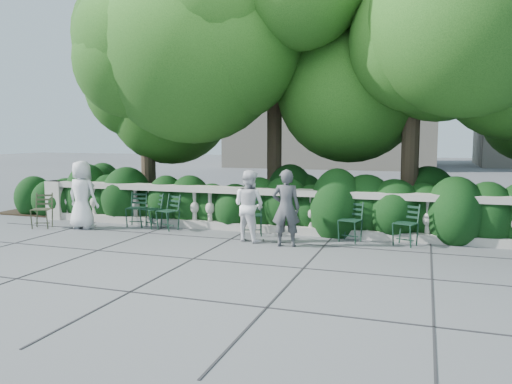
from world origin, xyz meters
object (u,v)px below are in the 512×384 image
(chair_f, at_px, (402,247))
(person_businessman, at_px, (82,195))
(chair_weathered, at_px, (40,229))
(chair_e, at_px, (347,243))
(chair_c, at_px, (164,231))
(person_casual_man, at_px, (249,206))
(chair_a, at_px, (134,227))
(person_woman_grey, at_px, (286,208))
(chair_d, at_px, (253,237))
(chair_b, at_px, (147,229))

(chair_f, height_order, person_businessman, person_businessman)
(chair_weathered, bearing_deg, chair_e, -14.66)
(chair_c, height_order, person_casual_man, person_casual_man)
(chair_a, height_order, person_woman_grey, person_woman_grey)
(chair_e, xyz_separation_m, person_woman_grey, (-1.11, -0.69, 0.76))
(chair_d, relative_size, person_casual_man, 0.57)
(chair_b, height_order, chair_c, same)
(chair_e, distance_m, person_casual_man, 2.14)
(chair_f, bearing_deg, person_businessman, -155.54)
(person_woman_grey, xyz_separation_m, person_casual_man, (-0.86, 0.25, -0.02))
(chair_d, xyz_separation_m, person_woman_grey, (0.92, -0.68, 0.76))
(chair_c, height_order, chair_d, same)
(chair_a, distance_m, chair_f, 6.14)
(chair_c, distance_m, chair_e, 4.19)
(person_businessman, relative_size, person_casual_man, 1.08)
(chair_e, bearing_deg, person_woman_grey, -133.06)
(chair_d, relative_size, person_businessman, 0.53)
(chair_e, relative_size, person_casual_man, 0.57)
(person_businessman, xyz_separation_m, person_woman_grey, (5.02, -0.29, -0.04))
(chair_b, bearing_deg, person_casual_man, 10.64)
(chair_e, height_order, person_businessman, person_businessman)
(chair_a, relative_size, chair_b, 1.00)
(chair_weathered, bearing_deg, chair_a, 3.10)
(chair_a, xyz_separation_m, chair_weathered, (-1.98, -0.89, 0.00))
(chair_f, height_order, person_casual_man, person_casual_man)
(chair_weathered, xyz_separation_m, person_woman_grey, (5.93, 0.10, 0.76))
(chair_f, relative_size, person_casual_man, 0.57)
(chair_b, bearing_deg, chair_f, 20.31)
(chair_c, distance_m, person_businessman, 2.13)
(chair_a, distance_m, person_woman_grey, 4.10)
(chair_c, bearing_deg, chair_b, -174.06)
(chair_f, xyz_separation_m, person_woman_grey, (-2.18, -0.68, 0.76))
(chair_a, xyz_separation_m, chair_b, (0.36, -0.04, 0.00))
(chair_c, distance_m, chair_f, 5.26)
(person_businessman, bearing_deg, chair_f, -172.36)
(chair_e, bearing_deg, chair_c, -164.21)
(person_casual_man, bearing_deg, chair_a, 9.76)
(chair_b, xyz_separation_m, person_woman_grey, (3.60, -0.75, 0.76))
(person_businessman, xyz_separation_m, person_casual_man, (4.16, -0.04, -0.06))
(person_casual_man, bearing_deg, chair_c, 9.89)
(person_businessman, bearing_deg, chair_e, -171.69)
(chair_b, xyz_separation_m, chair_e, (4.70, -0.06, 0.00))
(person_casual_man, bearing_deg, chair_f, -152.29)
(person_casual_man, bearing_deg, chair_weathered, 23.57)
(person_casual_man, bearing_deg, chair_b, 9.28)
(chair_a, distance_m, chair_b, 0.36)
(chair_weathered, height_order, person_businessman, person_businessman)
(chair_c, bearing_deg, chair_e, 19.78)
(chair_b, relative_size, person_woman_grey, 0.55)
(chair_a, xyz_separation_m, person_casual_man, (3.10, -0.54, 0.74))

